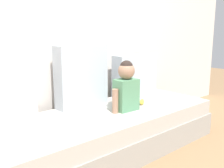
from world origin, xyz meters
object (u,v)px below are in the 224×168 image
(throw_pillow_left, at_px, (4,91))
(toddler, at_px, (126,87))
(banana, at_px, (142,102))
(couch, at_px, (102,134))
(throw_pillow_right, at_px, (135,75))
(throw_pillow_center, at_px, (82,76))

(throw_pillow_left, distance_m, toddler, 1.03)
(throw_pillow_left, xyz_separation_m, banana, (1.23, -0.32, -0.24))
(couch, relative_size, throw_pillow_left, 4.57)
(throw_pillow_right, relative_size, banana, 3.30)
(throw_pillow_center, bearing_deg, couch, -90.00)
(throw_pillow_left, height_order, banana, throw_pillow_left)
(couch, distance_m, throw_pillow_right, 0.89)
(throw_pillow_center, relative_size, banana, 3.45)
(throw_pillow_left, height_order, toddler, throw_pillow_left)
(throw_pillow_center, bearing_deg, toddler, -58.33)
(throw_pillow_left, distance_m, banana, 1.29)
(couch, distance_m, toddler, 0.48)
(throw_pillow_left, bearing_deg, throw_pillow_center, 0.00)
(toddler, bearing_deg, couch, 164.46)
(couch, bearing_deg, throw_pillow_center, 90.00)
(throw_pillow_right, xyz_separation_m, banana, (-0.23, -0.32, -0.21))
(throw_pillow_center, bearing_deg, throw_pillow_left, 180.00)
(throw_pillow_center, bearing_deg, banana, -32.75)
(couch, height_order, banana, banana)
(throw_pillow_right, xyz_separation_m, toddler, (-0.50, -0.37, -0.01))
(toddler, height_order, banana, toddler)
(throw_pillow_left, xyz_separation_m, throw_pillow_right, (1.45, 0.00, -0.03))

